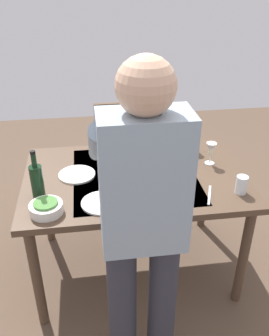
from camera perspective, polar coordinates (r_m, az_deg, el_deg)
name	(u,v)px	position (r m, az deg, el deg)	size (l,w,h in m)	color
ground_plane	(134,265)	(2.78, 0.00, -14.94)	(6.00, 6.00, 0.00)	brown
dining_table	(134,186)	(2.35, 0.00, -2.83)	(1.38, 0.92, 0.78)	#4C3828
chair_near	(120,150)	(3.16, -2.32, 2.84)	(0.40, 0.40, 0.91)	#352114
person_server	(143,224)	(1.60, 1.32, -8.69)	(0.42, 0.61, 1.69)	#2D2D38
wine_bottle	(37,181)	(2.11, -14.98, -1.92)	(0.07, 0.07, 0.30)	black
wine_glass_left	(211,150)	(2.43, 11.86, 2.84)	(0.07, 0.07, 0.15)	white
water_cup_near_left	(127,150)	(2.51, -1.22, 2.80)	(0.07, 0.07, 0.09)	silver
water_cup_near_right	(194,145)	(2.59, 9.22, 3.54)	(0.07, 0.07, 0.11)	silver
water_cup_far_left	(242,185)	(2.19, 16.36, -2.52)	(0.07, 0.07, 0.11)	silver
serving_bowl_pasta	(133,174)	(2.25, -0.26, -0.93)	(0.30, 0.30, 0.07)	white
side_bowl_salad	(46,207)	(2.01, -13.63, -6.01)	(0.18, 0.18, 0.07)	white
dinner_plate_near	(77,174)	(2.33, -8.98, -1.01)	(0.23, 0.23, 0.01)	white
dinner_plate_far	(102,203)	(2.05, -5.14, -5.44)	(0.23, 0.23, 0.01)	white
table_knife	(209,195)	(2.15, 11.62, -4.14)	(0.01, 0.20, 0.01)	silver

